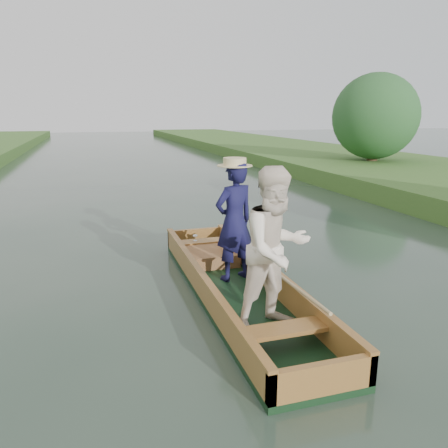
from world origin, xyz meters
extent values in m
plane|color=#283D30|center=(0.00, 0.00, 0.00)|extent=(120.00, 120.00, 0.00)
cylinder|color=#47331E|center=(9.80, 10.69, 1.03)|extent=(0.44, 0.44, 2.06)
sphere|color=#1F4E1F|center=(9.80, 10.69, 2.46)|extent=(3.58, 3.58, 3.58)
sphere|color=#1F4E1F|center=(10.40, 10.99, 2.06)|extent=(2.20, 2.20, 2.20)
cube|color=black|center=(0.00, 0.00, 0.04)|extent=(1.10, 5.00, 0.08)
cube|color=#9C6A30|center=(-0.51, 0.00, 0.24)|extent=(0.08, 5.00, 0.32)
cube|color=#9C6A30|center=(0.51, 0.00, 0.24)|extent=(0.08, 5.00, 0.32)
cube|color=#9C6A30|center=(0.00, 2.46, 0.24)|extent=(1.10, 0.08, 0.32)
cube|color=#9C6A30|center=(0.00, -2.46, 0.24)|extent=(1.10, 0.08, 0.32)
cube|color=#9C6A30|center=(-0.51, 0.00, 0.42)|extent=(0.10, 5.00, 0.04)
cube|color=#9C6A30|center=(0.51, 0.00, 0.42)|extent=(0.10, 5.00, 0.04)
cube|color=#9C6A30|center=(0.00, 1.90, 0.30)|extent=(0.94, 0.30, 0.05)
cube|color=#9C6A30|center=(0.00, -1.60, 0.30)|extent=(0.94, 0.30, 0.05)
imported|color=#13123A|center=(0.14, 0.52, 1.00)|extent=(0.77, 0.63, 1.84)
cylinder|color=beige|center=(0.14, 0.52, 1.88)|extent=(0.52, 0.52, 0.12)
imported|color=white|center=(0.12, -1.08, 1.05)|extent=(1.09, 0.94, 1.94)
cube|color=#AB6037|center=(-0.02, 1.41, 0.19)|extent=(0.85, 0.90, 0.22)
sphere|color=tan|center=(0.27, 1.31, 0.41)|extent=(0.21, 0.21, 0.21)
sphere|color=tan|center=(0.27, 1.30, 0.57)|extent=(0.16, 0.16, 0.16)
sphere|color=tan|center=(0.21, 1.30, 0.64)|extent=(0.06, 0.06, 0.06)
sphere|color=tan|center=(0.33, 1.30, 0.64)|extent=(0.06, 0.06, 0.06)
sphere|color=tan|center=(0.27, 1.24, 0.56)|extent=(0.06, 0.06, 0.06)
sphere|color=tan|center=(0.18, 1.29, 0.45)|extent=(0.07, 0.07, 0.07)
sphere|color=tan|center=(0.36, 1.29, 0.45)|extent=(0.07, 0.07, 0.07)
sphere|color=tan|center=(0.22, 1.28, 0.33)|extent=(0.08, 0.08, 0.08)
sphere|color=tan|center=(0.32, 1.28, 0.33)|extent=(0.08, 0.08, 0.08)
cylinder|color=silver|center=(-0.15, 1.90, 0.33)|extent=(0.07, 0.07, 0.01)
cylinder|color=silver|center=(-0.15, 1.90, 0.37)|extent=(0.01, 0.01, 0.08)
ellipsoid|color=silver|center=(-0.15, 1.90, 0.43)|extent=(0.09, 0.09, 0.05)
cylinder|color=tan|center=(0.43, 0.09, 0.46)|extent=(0.04, 3.86, 0.18)
camera|label=1|loc=(-1.89, -5.54, 2.58)|focal=35.00mm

